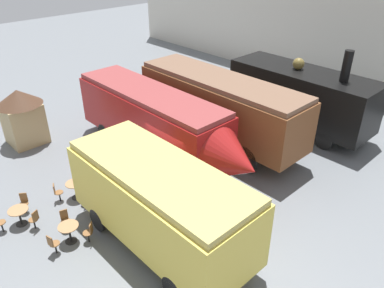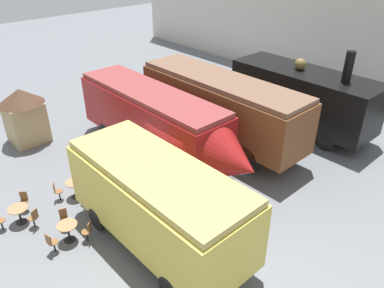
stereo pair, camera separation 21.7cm
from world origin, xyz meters
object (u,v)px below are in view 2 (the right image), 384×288
at_px(steam_locomotive, 303,95).
at_px(visitor_person, 87,165).
at_px(cafe_table_near, 68,229).
at_px(cafe_table_mid, 19,212).
at_px(passenger_coach_wooden, 221,104).
at_px(streamlined_locomotive, 162,122).
at_px(ticket_kiosk, 24,113).
at_px(cafe_table_far, 75,186).
at_px(passenger_coach_vintage, 158,200).
at_px(cafe_chair_0, 64,217).

bearing_deg(steam_locomotive, visitor_person, -105.96).
xyz_separation_m(cafe_table_near, cafe_table_mid, (-2.21, -0.95, -0.02)).
bearing_deg(passenger_coach_wooden, streamlined_locomotive, -104.11).
relative_size(cafe_table_mid, ticket_kiosk, 0.26).
bearing_deg(cafe_table_mid, cafe_table_far, 90.67).
relative_size(passenger_coach_vintage, cafe_chair_0, 8.36).
bearing_deg(cafe_chair_0, passenger_coach_vintage, 51.90).
distance_m(passenger_coach_vintage, cafe_table_mid, 5.83).
xyz_separation_m(cafe_table_near, cafe_table_far, (-2.23, 1.44, 0.02)).
xyz_separation_m(streamlined_locomotive, cafe_table_near, (2.28, -6.29, -1.38)).
bearing_deg(cafe_table_near, ticket_kiosk, 167.07).
bearing_deg(passenger_coach_wooden, cafe_table_near, -81.25).
height_order(passenger_coach_wooden, cafe_table_near, passenger_coach_wooden).
relative_size(streamlined_locomotive, visitor_person, 6.91).
bearing_deg(passenger_coach_wooden, cafe_table_far, -95.41).
distance_m(cafe_chair_0, ticket_kiosk, 8.11).
bearing_deg(cafe_table_far, cafe_table_near, -32.84).
relative_size(streamlined_locomotive, cafe_table_near, 15.03).
bearing_deg(cafe_table_far, visitor_person, 125.02).
xyz_separation_m(streamlined_locomotive, visitor_person, (-0.64, -3.87, -1.06)).
distance_m(steam_locomotive, cafe_chair_0, 14.13).
bearing_deg(cafe_chair_0, cafe_table_mid, -126.68).
bearing_deg(cafe_chair_0, cafe_table_far, 156.34).
bearing_deg(passenger_coach_wooden, visitor_person, -101.55).
distance_m(streamlined_locomotive, ticket_kiosk, 7.62).
height_order(passenger_coach_wooden, cafe_table_mid, passenger_coach_wooden).
height_order(passenger_coach_wooden, ticket_kiosk, passenger_coach_wooden).
bearing_deg(steam_locomotive, ticket_kiosk, -126.32).
height_order(passenger_coach_vintage, cafe_table_near, passenger_coach_vintage).
relative_size(steam_locomotive, passenger_coach_vintage, 1.13).
bearing_deg(cafe_table_near, passenger_coach_wooden, 98.75).
height_order(passenger_coach_vintage, cafe_table_far, passenger_coach_vintage).
bearing_deg(passenger_coach_vintage, cafe_table_far, -167.69).
xyz_separation_m(cafe_table_far, visitor_person, (-0.69, 0.98, 0.30)).
xyz_separation_m(passenger_coach_vintage, ticket_kiosk, (-10.88, -0.48, -0.25)).
xyz_separation_m(passenger_coach_wooden, streamlined_locomotive, (-0.82, -3.25, -0.29)).
xyz_separation_m(cafe_chair_0, visitor_person, (-2.21, 2.22, 0.37)).
bearing_deg(cafe_table_mid, cafe_table_near, 23.31).
distance_m(streamlined_locomotive, cafe_table_near, 6.83).
bearing_deg(cafe_table_near, visitor_person, 140.32).
distance_m(cafe_table_mid, visitor_person, 3.47).
height_order(passenger_coach_wooden, cafe_table_far, passenger_coach_wooden).
height_order(passenger_coach_wooden, passenger_coach_vintage, passenger_coach_wooden).
xyz_separation_m(streamlined_locomotive, cafe_table_mid, (0.08, -7.24, -1.40)).
distance_m(cafe_table_mid, cafe_table_far, 2.39).
distance_m(cafe_table_near, visitor_person, 3.81).
relative_size(cafe_table_near, ticket_kiosk, 0.25).
height_order(cafe_table_mid, ticket_kiosk, ticket_kiosk).
bearing_deg(steam_locomotive, cafe_table_far, -101.87).
height_order(streamlined_locomotive, cafe_table_near, streamlined_locomotive).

